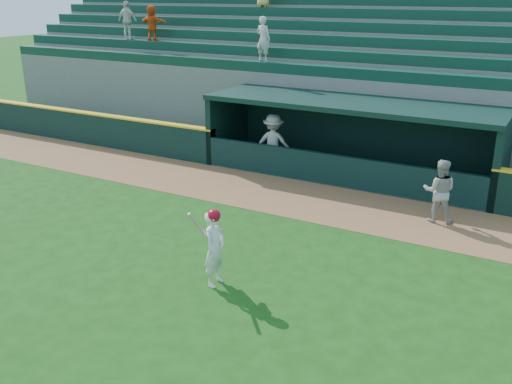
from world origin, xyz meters
The scene contains 9 objects.
ground centered at (0.00, 0.00, 0.00)m, with size 120.00×120.00×0.00m, color #164310.
warning_track centered at (0.00, 4.90, 0.01)m, with size 40.00×3.00×0.01m, color brown.
field_wall_left centered at (-12.25, 6.55, 0.60)m, with size 15.50×0.30×1.20m, color black.
wall_stripe_left centered at (-12.25, 6.55, 1.23)m, with size 15.50×0.32×0.06m, color yellow.
dugout_player_front centered at (3.46, 5.12, 0.84)m, with size 0.82×0.64×1.69m, color #A4A49F.
dugout_player_inside centered at (-2.39, 6.99, 0.95)m, with size 1.23×0.71×1.91m, color #ACADA7.
dugout centered at (0.00, 8.00, 1.36)m, with size 9.40×2.80×2.46m.
stands centered at (0.00, 12.57, 2.39)m, with size 34.50×6.25×7.51m.
batter_at_plate centered at (0.26, -0.57, 0.84)m, with size 0.54×0.74×1.67m.
Camera 1 is at (6.18, -9.30, 5.75)m, focal length 40.00 mm.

